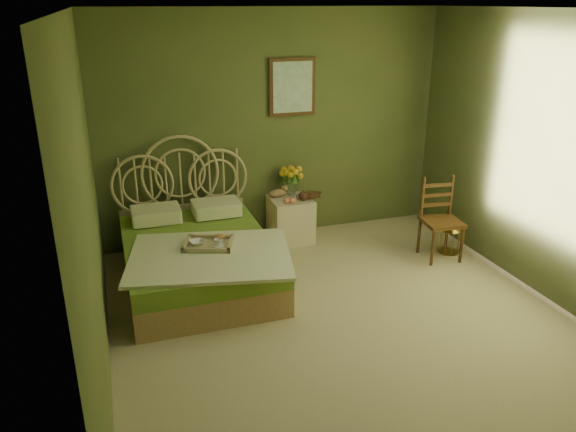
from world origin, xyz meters
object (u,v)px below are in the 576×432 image
object	(u,v)px
chair	(439,213)
birdcage	(450,237)
nightstand	(291,212)
bed	(197,255)

from	to	relation	value
chair	birdcage	xyz separation A→B (m)	(0.19, 0.02, -0.31)
nightstand	chair	bearing A→B (deg)	-33.45
bed	nightstand	size ratio (longest dim) A/B	2.21
bed	birdcage	size ratio (longest dim) A/B	5.68
nightstand	chair	xyz separation A→B (m)	(1.39, -0.92, 0.15)
birdcage	chair	bearing A→B (deg)	-175.00
nightstand	chair	distance (m)	1.67
bed	chair	xyz separation A→B (m)	(2.61, -0.21, 0.21)
bed	birdcage	bearing A→B (deg)	-4.03
chair	birdcage	size ratio (longest dim) A/B	2.41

